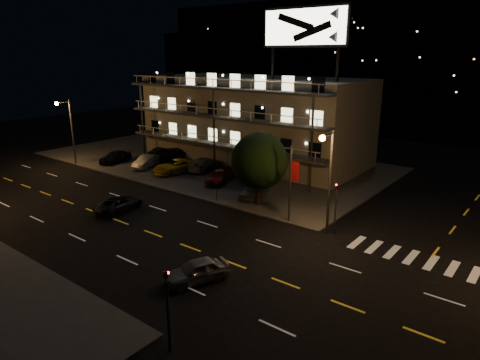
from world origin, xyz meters
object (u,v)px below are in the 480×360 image
Objects in this scene: lot_car_2 at (176,166)px; tree at (259,163)px; lot_car_7 at (204,164)px; lot_car_4 at (254,190)px; road_car_east at (196,271)px; road_car_west at (119,204)px.

tree is at bearing -2.16° from lot_car_2.
lot_car_7 is at bearing 154.24° from tree.
tree reaches higher than lot_car_2.
lot_car_2 is 1.34× the size of lot_car_4.
lot_car_2 is at bearing 161.04° from lot_car_4.
road_car_west is at bearing -176.01° from road_car_east.
lot_car_7 is at bearing -88.77° from road_car_west.
lot_car_2 is 24.59m from road_car_east.
tree is 13.63m from lot_car_7.
road_car_east is at bearing -31.26° from lot_car_2.
lot_car_7 reaches higher than road_car_west.
lot_car_4 is at bearing 136.22° from road_car_east.
tree is 1.19× the size of lot_car_2.
lot_car_7 is (-11.94, 5.76, -3.16)m from tree.
lot_car_4 is 1.02× the size of road_car_east.
road_car_west is (4.79, -11.44, -0.27)m from lot_car_2.
tree is 12.82m from road_car_west.
lot_car_2 is at bearing 161.79° from road_car_east.
tree reaches higher than road_car_east.
road_car_east is (4.86, -13.24, -3.37)m from tree.
lot_car_4 is 11.42m from lot_car_7.
lot_car_2 is 1.37× the size of road_car_east.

